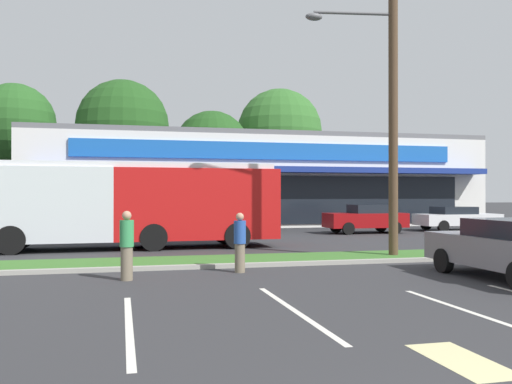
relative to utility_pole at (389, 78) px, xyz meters
name	(u,v)px	position (x,y,z in m)	size (l,w,h in m)	color
grass_median	(228,260)	(-5.27, 0.20, -5.78)	(56.00, 2.20, 0.12)	#386B28
curb_lip	(236,266)	(-5.27, -1.02, -5.78)	(56.00, 0.24, 0.12)	#99968C
parking_stripe_0	(129,325)	(-8.29, -7.38, -5.83)	(0.12, 4.80, 0.01)	silver
parking_stripe_1	(295,311)	(-5.42, -6.95, -5.83)	(0.12, 4.80, 0.01)	silver
parking_stripe_2	(478,315)	(-2.45, -8.00, -5.83)	(0.12, 4.80, 0.01)	silver
lot_arrow	(462,360)	(-4.29, -10.24, -5.83)	(0.70, 1.60, 0.01)	beige
storefront_building	(248,181)	(0.61, 23.07, -2.81)	(29.77, 15.08, 6.05)	silver
tree_left	(15,124)	(-16.39, 29.38, 1.67)	(6.15, 6.15, 10.60)	#473323
tree_mid_left	(123,126)	(-8.30, 28.89, 1.66)	(7.31, 7.31, 11.16)	#473323
tree_mid	(212,149)	(-0.78, 31.14, 0.17)	(6.57, 6.57, 9.30)	#473323
tree_mid_right	(280,131)	(5.93, 33.22, 2.10)	(7.87, 7.87, 11.88)	#473323
utility_pole	(389,78)	(0.00, 0.00, 0.00)	(3.10, 2.39, 10.96)	#4C3826
city_bus	(128,202)	(-8.15, 5.31, -4.07)	(11.46, 2.86, 3.25)	#B71414
car_0	(511,248)	(0.76, -4.79, -5.07)	(2.01, 4.64, 1.47)	slate
car_1	(457,218)	(10.21, 11.65, -5.11)	(4.73, 1.99, 1.37)	silver
car_3	(366,218)	(4.24, 10.90, -5.05)	(4.27, 1.87, 1.52)	maroon
pedestrian_near_bench	(240,242)	(-5.36, -2.00, -5.04)	(0.32, 0.32, 1.58)	#726651
pedestrian_by_pole	(127,245)	(-8.29, -2.67, -5.00)	(0.34, 0.34, 1.67)	#726651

